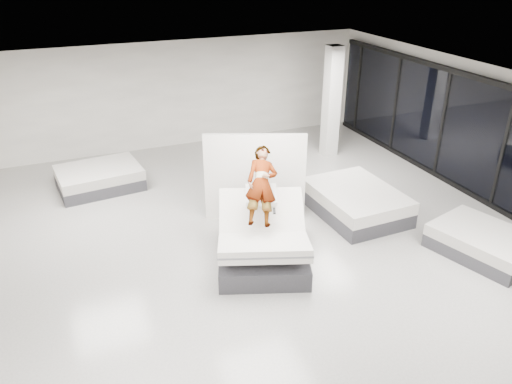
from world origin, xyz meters
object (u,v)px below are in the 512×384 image
(divider_panel, at_px, (255,178))
(hero_bed, at_px, (262,241))
(flat_bed_right_near, at_px, (483,243))
(column, at_px, (332,102))
(remote, at_px, (274,211))
(person, at_px, (262,193))
(flat_bed_right_far, at_px, (356,202))
(flat_bed_left_far, at_px, (99,178))

(divider_panel, bearing_deg, hero_bed, -85.56)
(hero_bed, distance_m, flat_bed_right_near, 4.47)
(divider_panel, xyz_separation_m, column, (3.55, 2.86, 0.58))
(hero_bed, xyz_separation_m, remote, (0.19, -0.11, 0.70))
(remote, relative_size, column, 0.04)
(person, bearing_deg, divider_panel, 93.11)
(remote, relative_size, flat_bed_right_near, 0.06)
(flat_bed_right_far, xyz_separation_m, flat_bed_left_far, (-5.34, 3.72, -0.03))
(divider_panel, relative_size, flat_bed_right_far, 0.97)
(flat_bed_right_near, bearing_deg, flat_bed_right_far, 121.04)
(person, relative_size, divider_panel, 0.75)
(flat_bed_right_far, bearing_deg, remote, -157.70)
(flat_bed_right_far, bearing_deg, divider_panel, 162.67)
(hero_bed, bearing_deg, divider_panel, 72.69)
(person, bearing_deg, column, 66.56)
(remote, height_order, divider_panel, divider_panel)
(hero_bed, height_order, person, person)
(flat_bed_left_far, height_order, column, column)
(person, bearing_deg, hero_bed, -90.00)
(column, bearing_deg, remote, -130.04)
(flat_bed_right_far, relative_size, flat_bed_right_near, 1.06)
(divider_panel, height_order, flat_bed_right_far, divider_panel)
(hero_bed, xyz_separation_m, column, (4.06, 4.50, 1.18))
(hero_bed, height_order, flat_bed_left_far, hero_bed)
(person, relative_size, flat_bed_left_far, 0.78)
(hero_bed, distance_m, flat_bed_right_far, 2.91)
(remote, relative_size, flat_bed_right_far, 0.06)
(person, height_order, divider_panel, person)
(flat_bed_left_far, distance_m, column, 6.78)
(person, bearing_deg, flat_bed_right_far, 33.56)
(remote, height_order, column, column)
(divider_panel, bearing_deg, flat_bed_left_far, 157.47)
(column, bearing_deg, person, -133.30)
(flat_bed_right_far, xyz_separation_m, column, (1.31, 3.56, 1.29))
(divider_panel, xyz_separation_m, flat_bed_left_far, (-3.10, 3.02, -0.74))
(person, distance_m, divider_panel, 1.43)
(hero_bed, bearing_deg, flat_bed_right_far, 18.86)
(person, relative_size, remote, 12.06)
(divider_panel, xyz_separation_m, flat_bed_right_far, (2.24, -0.70, -0.71))
(flat_bed_right_far, bearing_deg, column, 69.73)
(flat_bed_right_far, xyz_separation_m, flat_bed_right_near, (1.46, -2.42, -0.05))
(hero_bed, xyz_separation_m, person, (0.11, 0.30, 0.90))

